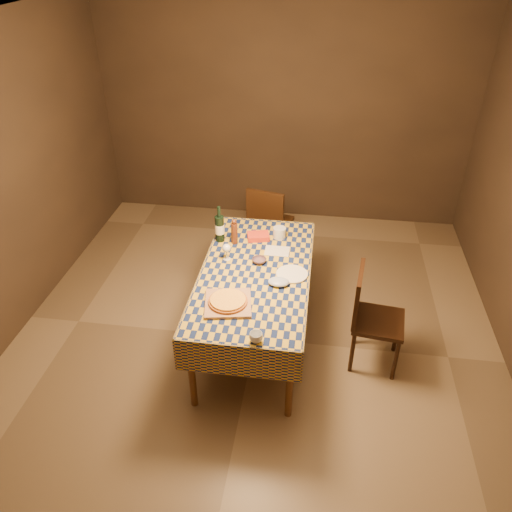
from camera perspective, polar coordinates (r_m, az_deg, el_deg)
name	(u,v)px	position (r m, az deg, el deg)	size (l,w,h in m)	color
room	(255,212)	(3.97, -0.10, 5.03)	(5.00, 5.10, 2.70)	brown
dining_table	(255,279)	(4.32, -0.09, -2.65)	(0.94, 1.84, 0.77)	brown
cutting_board	(228,303)	(3.92, -3.21, -5.40)	(0.36, 0.36, 0.02)	#A3714C
pizza	(228,301)	(3.91, -3.22, -5.11)	(0.37, 0.37, 0.03)	#A2541B
pepper_mill	(234,232)	(4.61, -2.49, 2.75)	(0.07, 0.07, 0.25)	#4E2412
bowl	(259,261)	(4.38, 0.37, -0.53)	(0.12, 0.12, 0.04)	#5A3F4B
wine_glass	(226,249)	(4.39, -3.40, 0.84)	(0.08, 0.08, 0.15)	white
wine_bottle	(220,228)	(4.65, -4.18, 3.21)	(0.11, 0.11, 0.35)	black
deli_tub	(279,233)	(4.73, 2.70, 2.69)	(0.12, 0.12, 0.10)	silver
takeout_container	(258,236)	(4.72, 0.26, 2.26)	(0.20, 0.14, 0.05)	red
white_plate	(292,274)	(4.25, 4.13, -2.08)	(0.27, 0.27, 0.02)	silver
tumbler	(256,337)	(3.58, 0.00, -9.28)	(0.10, 0.10, 0.08)	silver
flour_patch	(277,251)	(4.55, 2.42, 0.59)	(0.22, 0.17, 0.00)	silver
flour_bag	(279,282)	(4.12, 2.60, -2.97)	(0.18, 0.13, 0.05)	#9DACC9
chair_far	(268,221)	(5.54, 1.44, 4.07)	(0.51, 0.52, 0.93)	black
chair_right	(370,313)	(4.33, 12.86, -6.40)	(0.48, 0.47, 0.93)	black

